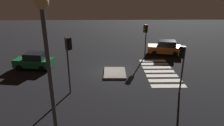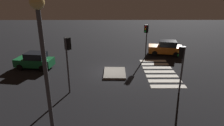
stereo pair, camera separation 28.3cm
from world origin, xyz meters
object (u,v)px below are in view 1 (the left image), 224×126
Objects in this scene: traffic_light_west at (69,52)px; traffic_island at (115,73)px; street_lamp at (48,61)px; traffic_light_east at (146,33)px; traffic_light_south at (182,58)px; car_orange at (165,48)px; car_green at (34,61)px.

traffic_island is at bearing -5.70° from traffic_light_west.
traffic_island is 12.74m from street_lamp.
traffic_light_east is at bearing -36.77° from traffic_island.
traffic_island is at bearing 1.91° from traffic_light_south.
traffic_light_south reaches higher than traffic_island.
traffic_light_east reaches higher than car_orange.
street_lamp is (-7.28, -0.67, 1.84)m from traffic_light_west.
traffic_light_west reaches higher than traffic_island.
traffic_light_east reaches higher than traffic_light_south.
car_orange is at bearing -29.57° from street_lamp.
car_orange is 3.91m from traffic_light_east.
traffic_light_west is (-5.56, -5.02, 2.68)m from car_green.
traffic_light_east reaches higher than traffic_island.
traffic_light_west reaches higher than car_green.
traffic_light_west is 0.59× the size of street_lamp.
traffic_light_east is 0.53× the size of street_lamp.
traffic_light_east is 9.44m from traffic_light_south.
car_orange is 15.17m from traffic_light_west.
street_lamp is (-7.13, 8.34, 2.35)m from traffic_light_south.
traffic_light_west is (-9.21, 7.76, 0.36)m from traffic_light_east.
street_lamp is at bearing 121.88° from car_green.
traffic_island is 0.64× the size of traffic_light_west.
traffic_island is 0.75× the size of traffic_light_south.
car_green is 7.95m from traffic_light_west.
car_green is 1.07× the size of traffic_light_south.
car_green is at bearing -32.57° from traffic_light_east.
traffic_light_east is (3.65, -12.78, 2.31)m from car_green.
traffic_light_south is at bearing -49.48° from street_lamp.
car_green is at bearing 27.96° from car_orange.
street_lamp is at bearing 164.42° from traffic_island.
traffic_light_south is 0.50× the size of street_lamp.
traffic_light_east reaches higher than car_green.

